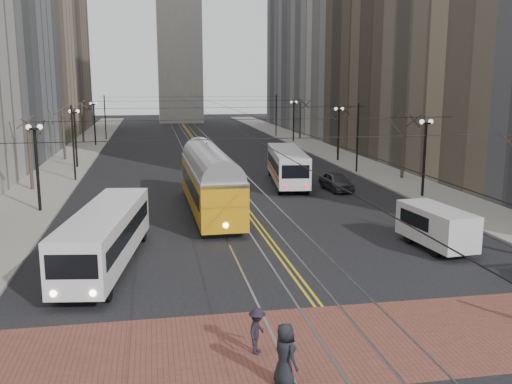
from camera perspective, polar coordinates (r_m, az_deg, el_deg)
name	(u,v)px	position (r m, az deg, el deg)	size (l,w,h in m)	color
ground	(312,298)	(23.63, 5.62, -10.47)	(260.00, 260.00, 0.00)	black
sidewalk_left	(73,159)	(67.24, -17.83, 3.20)	(5.00, 140.00, 0.15)	gray
sidewalk_right	(330,153)	(69.94, 7.38, 3.92)	(5.00, 140.00, 0.15)	gray
crosswalk_band	(344,341)	(20.13, 8.83, -14.51)	(25.00, 6.00, 0.01)	brown
streetcar_rails	(206,156)	(66.95, -4.98, 3.60)	(4.80, 130.00, 0.02)	gray
centre_lines	(206,156)	(66.95, -4.98, 3.60)	(0.42, 130.00, 0.01)	gold
building_left_far	(34,14)	(109.43, -21.35, 16.28)	(16.00, 20.00, 40.00)	brown
building_right_mid	(414,10)	(74.67, 15.53, 17.09)	(16.00, 20.00, 34.00)	brown
building_right_far	(320,19)	(112.26, 6.37, 16.79)	(16.00, 20.00, 40.00)	slate
lamp_posts	(223,148)	(50.58, -3.28, 4.40)	(27.60, 57.20, 5.60)	black
street_trees	(215,141)	(56.99, -4.09, 5.14)	(31.68, 53.28, 5.60)	#382D23
trolley_wires	(216,131)	(56.49, -4.06, 6.08)	(25.96, 120.00, 6.60)	black
transit_bus	(106,239)	(27.70, -14.79, -4.54)	(2.30, 11.05, 2.76)	silver
streetcar	(210,187)	(37.98, -4.63, 0.46)	(2.66, 14.34, 3.38)	orange
rear_bus	(287,167)	(48.34, 3.14, 2.49)	(2.44, 11.23, 2.93)	silver
cargo_van	(436,229)	(31.15, 17.55, -3.51)	(1.90, 4.95, 2.19)	silver
sedan_grey	(336,181)	(46.14, 8.04, 1.06)	(1.72, 4.26, 1.45)	#3E4046
sedan_silver	(284,153)	(62.73, 2.81, 3.89)	(1.77, 5.07, 1.67)	#B3B6BB
pedestrian_a	(285,355)	(16.96, 2.93, -15.96)	(0.92, 0.60, 1.88)	black
pedestrian_d	(257,331)	(18.80, 0.13, -13.71)	(0.99, 0.57, 1.53)	black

